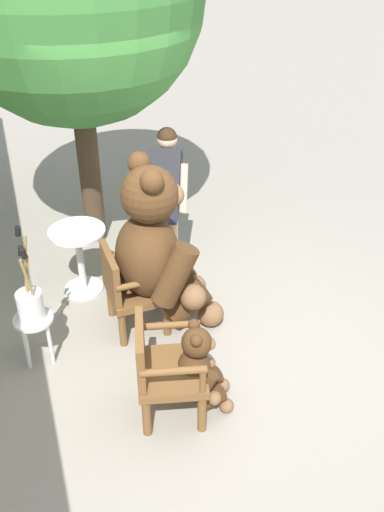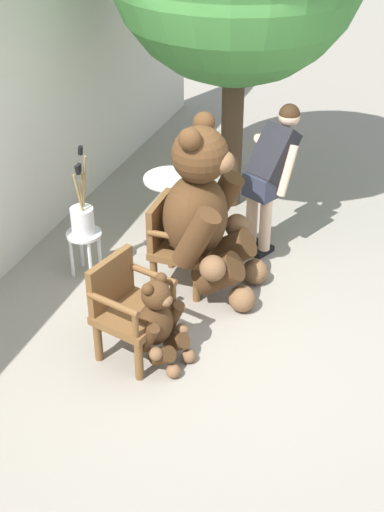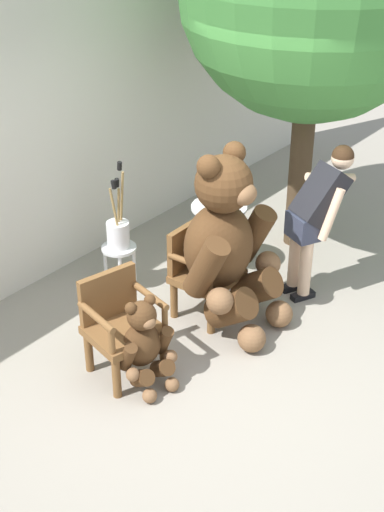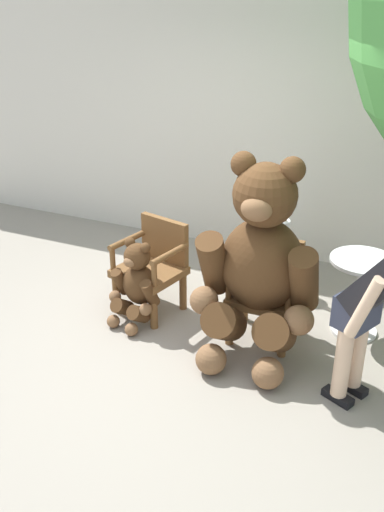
{
  "view_description": "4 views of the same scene",
  "coord_description": "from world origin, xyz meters",
  "px_view_note": "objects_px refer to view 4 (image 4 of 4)",
  "views": [
    {
      "loc": [
        -3.6,
        1.5,
        3.57
      ],
      "look_at": [
        0.33,
        0.17,
        0.83
      ],
      "focal_mm": 40.0,
      "sensor_mm": 36.0,
      "label": 1
    },
    {
      "loc": [
        -4.71,
        -1.41,
        3.9
      ],
      "look_at": [
        -0.34,
        0.21,
        0.93
      ],
      "focal_mm": 50.0,
      "sensor_mm": 36.0,
      "label": 2
    },
    {
      "loc": [
        -3.9,
        -2.7,
        3.81
      ],
      "look_at": [
        0.1,
        0.45,
        0.88
      ],
      "focal_mm": 50.0,
      "sensor_mm": 36.0,
      "label": 3
    },
    {
      "loc": [
        1.7,
        -3.46,
        2.83
      ],
      "look_at": [
        -0.0,
        0.36,
        0.8
      ],
      "focal_mm": 40.0,
      "sensor_mm": 36.0,
      "label": 4
    }
  ],
  "objects_px": {
    "person_visitor": "(378,300)",
    "brush_bucket": "(278,229)",
    "wooden_chair_left": "(153,264)",
    "wooden_chair_right": "(267,287)",
    "teddy_bear_small": "(137,284)",
    "round_side_table": "(360,288)",
    "teddy_bear_large": "(259,263)",
    "white_stool": "(277,254)"
  },
  "relations": [
    {
      "from": "teddy_bear_large",
      "to": "person_visitor",
      "type": "bearing_deg",
      "value": -20.44
    },
    {
      "from": "wooden_chair_left",
      "to": "round_side_table",
      "type": "relative_size",
      "value": 1.19
    },
    {
      "from": "teddy_bear_small",
      "to": "white_stool",
      "type": "xyz_separation_m",
      "value": [
        0.95,
        1.17,
        -0.04
      ]
    },
    {
      "from": "wooden_chair_left",
      "to": "brush_bucket",
      "type": "bearing_deg",
      "value": 43.79
    },
    {
      "from": "teddy_bear_small",
      "to": "brush_bucket",
      "type": "bearing_deg",
      "value": 50.92
    },
    {
      "from": "teddy_bear_large",
      "to": "round_side_table",
      "type": "xyz_separation_m",
      "value": [
        0.72,
        0.62,
        -0.37
      ]
    },
    {
      "from": "wooden_chair_left",
      "to": "person_visitor",
      "type": "bearing_deg",
      "value": -16.98
    },
    {
      "from": "round_side_table",
      "to": "wooden_chair_right",
      "type": "bearing_deg",
      "value": -154.63
    },
    {
      "from": "wooden_chair_right",
      "to": "brush_bucket",
      "type": "relative_size",
      "value": 0.99
    },
    {
      "from": "wooden_chair_left",
      "to": "round_side_table",
      "type": "bearing_deg",
      "value": 10.79
    },
    {
      "from": "teddy_bear_large",
      "to": "white_stool",
      "type": "height_order",
      "value": "teddy_bear_large"
    },
    {
      "from": "white_stool",
      "to": "brush_bucket",
      "type": "height_order",
      "value": "brush_bucket"
    },
    {
      "from": "white_stool",
      "to": "brush_bucket",
      "type": "xyz_separation_m",
      "value": [
        0.0,
        -0.0,
        0.27
      ]
    },
    {
      "from": "wooden_chair_left",
      "to": "wooden_chair_right",
      "type": "bearing_deg",
      "value": 0.09
    },
    {
      "from": "teddy_bear_large",
      "to": "teddy_bear_small",
      "type": "distance_m",
      "value": 1.2
    },
    {
      "from": "wooden_chair_left",
      "to": "teddy_bear_large",
      "type": "relative_size",
      "value": 0.51
    },
    {
      "from": "wooden_chair_left",
      "to": "brush_bucket",
      "type": "distance_m",
      "value": 1.29
    },
    {
      "from": "white_stool",
      "to": "teddy_bear_large",
      "type": "bearing_deg",
      "value": -81.71
    },
    {
      "from": "wooden_chair_right",
      "to": "teddy_bear_small",
      "type": "relative_size",
      "value": 1.07
    },
    {
      "from": "round_side_table",
      "to": "teddy_bear_small",
      "type": "bearing_deg",
      "value": -161.14
    },
    {
      "from": "wooden_chair_left",
      "to": "wooden_chair_right",
      "type": "xyz_separation_m",
      "value": [
        1.09,
        0.0,
        0.0
      ]
    },
    {
      "from": "person_visitor",
      "to": "round_side_table",
      "type": "relative_size",
      "value": 2.06
    },
    {
      "from": "teddy_bear_large",
      "to": "teddy_bear_small",
      "type": "relative_size",
      "value": 2.1
    },
    {
      "from": "teddy_bear_large",
      "to": "teddy_bear_small",
      "type": "bearing_deg",
      "value": -179.39
    },
    {
      "from": "wooden_chair_right",
      "to": "round_side_table",
      "type": "xyz_separation_m",
      "value": [
        0.73,
        0.34,
        -0.01
      ]
    },
    {
      "from": "person_visitor",
      "to": "brush_bucket",
      "type": "relative_size",
      "value": 1.71
    },
    {
      "from": "teddy_bear_small",
      "to": "person_visitor",
      "type": "xyz_separation_m",
      "value": [
        2.06,
        -0.34,
        0.5
      ]
    },
    {
      "from": "wooden_chair_right",
      "to": "teddy_bear_small",
      "type": "bearing_deg",
      "value": -165.69
    },
    {
      "from": "white_stool",
      "to": "round_side_table",
      "type": "bearing_deg",
      "value": -31.34
    },
    {
      "from": "wooden_chair_right",
      "to": "person_visitor",
      "type": "bearing_deg",
      "value": -33.39
    },
    {
      "from": "teddy_bear_large",
      "to": "teddy_bear_small",
      "type": "xyz_separation_m",
      "value": [
        -1.12,
        -0.01,
        -0.43
      ]
    },
    {
      "from": "teddy_bear_large",
      "to": "person_visitor",
      "type": "height_order",
      "value": "teddy_bear_large"
    },
    {
      "from": "white_stool",
      "to": "brush_bucket",
      "type": "distance_m",
      "value": 0.27
    },
    {
      "from": "brush_bucket",
      "to": "round_side_table",
      "type": "bearing_deg",
      "value": -31.3
    },
    {
      "from": "person_visitor",
      "to": "brush_bucket",
      "type": "xyz_separation_m",
      "value": [
        -1.11,
        1.51,
        -0.26
      ]
    },
    {
      "from": "teddy_bear_small",
      "to": "round_side_table",
      "type": "xyz_separation_m",
      "value": [
        1.84,
        0.63,
        0.06
      ]
    },
    {
      "from": "wooden_chair_right",
      "to": "white_stool",
      "type": "distance_m",
      "value": 0.91
    },
    {
      "from": "round_side_table",
      "to": "brush_bucket",
      "type": "bearing_deg",
      "value": 148.7
    },
    {
      "from": "brush_bucket",
      "to": "wooden_chair_right",
      "type": "bearing_deg",
      "value": -79.52
    },
    {
      "from": "brush_bucket",
      "to": "white_stool",
      "type": "bearing_deg",
      "value": 125.73
    },
    {
      "from": "teddy_bear_large",
      "to": "brush_bucket",
      "type": "relative_size",
      "value": 1.94
    },
    {
      "from": "teddy_bear_large",
      "to": "round_side_table",
      "type": "distance_m",
      "value": 1.02
    }
  ]
}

